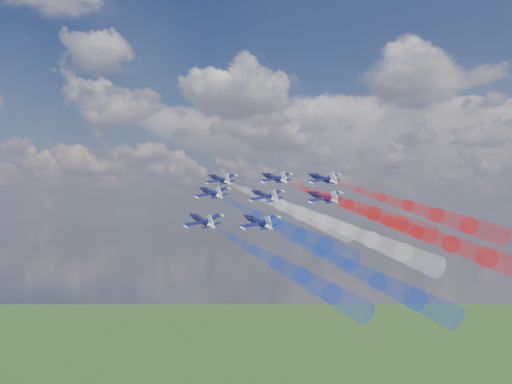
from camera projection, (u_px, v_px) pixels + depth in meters
The scene contains 16 objects.
jet_lead at pixel (220, 179), 165.62m from camera, with size 10.39×12.98×3.46m, color black, non-canonical shape.
trail_lead at pixel (281, 205), 141.00m from camera, with size 4.33×49.69×4.33m, color white, non-canonical shape.
jet_inner_left at pixel (211, 193), 152.33m from camera, with size 10.39×12.98×3.46m, color black, non-canonical shape.
trail_inner_left at pixel (277, 224), 127.71m from camera, with size 4.33×49.69×4.33m, color #1739C3, non-canonical shape.
jet_inner_right at pixel (275, 178), 160.04m from camera, with size 10.39×12.98×3.46m, color black, non-canonical shape.
trail_inner_right at pixel (348, 204), 135.42m from camera, with size 4.33×49.69×4.33m, color red, non-canonical shape.
jet_outer_left at pixel (202, 221), 135.77m from camera, with size 10.39×12.98×3.46m, color black, non-canonical shape.
trail_outer_left at pixel (276, 262), 111.15m from camera, with size 4.33×49.69×4.33m, color #1739C3, non-canonical shape.
jet_center_third at pixel (265, 196), 146.48m from camera, with size 10.39×12.98×3.46m, color black, non-canonical shape.
trail_center_third at pixel (345, 229), 121.86m from camera, with size 4.33×49.69×4.33m, color white, non-canonical shape.
jet_outer_right at pixel (323, 179), 156.22m from camera, with size 10.39×12.98×3.46m, color black, non-canonical shape.
trail_outer_right at pixel (408, 206), 131.60m from camera, with size 4.33×49.69×4.33m, color red, non-canonical shape.
jet_rear_left at pixel (258, 222), 132.64m from camera, with size 10.39×12.98×3.46m, color black, non-canonical shape.
trail_rear_left at pixel (347, 265), 108.02m from camera, with size 4.33×49.69×4.33m, color #1739C3, non-canonical shape.
jet_rear_right at pixel (323, 197), 142.68m from camera, with size 10.39×12.98×3.46m, color black, non-canonical shape.
trail_rear_right at pixel (418, 232), 118.05m from camera, with size 4.33×49.69×4.33m, color red, non-canonical shape.
Camera 1 is at (91.94, -126.99, 152.82)m, focal length 40.01 mm.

